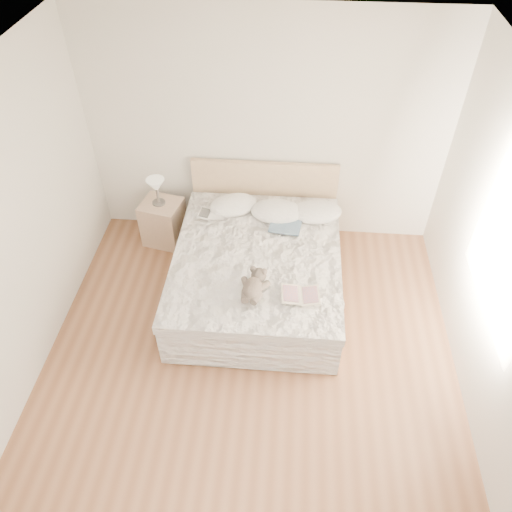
% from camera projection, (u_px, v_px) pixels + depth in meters
% --- Properties ---
extents(floor, '(4.00, 4.50, 0.00)m').
position_uv_depth(floor, '(248.00, 379.00, 4.75)').
color(floor, brown).
rests_on(floor, ground).
extents(ceiling, '(4.00, 4.50, 0.00)m').
position_uv_depth(ceiling, '(242.00, 121.00, 2.89)').
color(ceiling, white).
rests_on(ceiling, ground).
extents(wall_back, '(4.00, 0.02, 2.70)m').
position_uv_depth(wall_back, '(266.00, 132.00, 5.45)').
color(wall_back, silver).
rests_on(wall_back, ground).
extents(window, '(0.02, 1.30, 1.10)m').
position_uv_depth(window, '(505.00, 260.00, 3.85)').
color(window, white).
rests_on(window, wall_right).
extents(bed, '(1.72, 2.14, 1.00)m').
position_uv_depth(bed, '(258.00, 268.00, 5.40)').
color(bed, tan).
rests_on(bed, floor).
extents(nightstand, '(0.53, 0.49, 0.56)m').
position_uv_depth(nightstand, '(163.00, 222.00, 6.01)').
color(nightstand, tan).
rests_on(nightstand, floor).
extents(table_lamp, '(0.26, 0.26, 0.33)m').
position_uv_depth(table_lamp, '(156.00, 186.00, 5.66)').
color(table_lamp, '#46413D').
rests_on(table_lamp, nightstand).
extents(pillow_left, '(0.66, 0.58, 0.16)m').
position_uv_depth(pillow_left, '(233.00, 205.00, 5.66)').
color(pillow_left, white).
rests_on(pillow_left, bed).
extents(pillow_middle, '(0.61, 0.44, 0.18)m').
position_uv_depth(pillow_middle, '(277.00, 211.00, 5.58)').
color(pillow_middle, white).
rests_on(pillow_middle, bed).
extents(pillow_right, '(0.63, 0.49, 0.17)m').
position_uv_depth(pillow_right, '(317.00, 212.00, 5.57)').
color(pillow_right, white).
rests_on(pillow_right, bed).
extents(blouse, '(0.60, 0.63, 0.02)m').
position_uv_depth(blouse, '(287.00, 219.00, 5.49)').
color(blouse, '#3A5168').
rests_on(blouse, bed).
extents(photo_book, '(0.31, 0.23, 0.02)m').
position_uv_depth(photo_book, '(211.00, 214.00, 5.56)').
color(photo_book, white).
rests_on(photo_book, bed).
extents(childrens_book, '(0.39, 0.28, 0.02)m').
position_uv_depth(childrens_book, '(300.00, 295.00, 4.68)').
color(childrens_book, '#F0E4C4').
rests_on(childrens_book, bed).
extents(teddy_bear, '(0.29, 0.38, 0.18)m').
position_uv_depth(teddy_bear, '(252.00, 293.00, 4.67)').
color(teddy_bear, brown).
rests_on(teddy_bear, bed).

